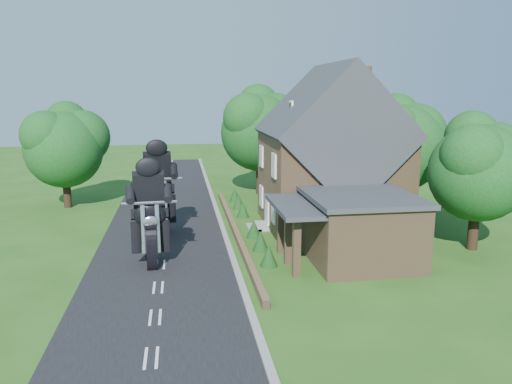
{
  "coord_description": "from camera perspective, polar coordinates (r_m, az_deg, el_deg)",
  "views": [
    {
      "loc": [
        1.09,
        -24.05,
        8.4
      ],
      "look_at": [
        5.4,
        3.75,
        2.8
      ],
      "focal_mm": 35.0,
      "sensor_mm": 36.0,
      "label": 1
    }
  ],
  "objects": [
    {
      "name": "shrub_f",
      "position": [
        39.08,
        -2.44,
        -0.34
      ],
      "size": [
        0.9,
        0.9,
        1.1
      ],
      "primitive_type": "cone",
      "color": "#103412",
      "rests_on": "ground"
    },
    {
      "name": "shrub_e",
      "position": [
        36.65,
        -2.0,
        -1.12
      ],
      "size": [
        0.9,
        0.9,
        1.1
      ],
      "primitive_type": "cone",
      "color": "#103412",
      "rests_on": "ground"
    },
    {
      "name": "kerb",
      "position": [
        25.58,
        -2.6,
        -7.78
      ],
      "size": [
        0.3,
        80.0,
        0.12
      ],
      "primitive_type": "cube",
      "color": "gray",
      "rests_on": "ground"
    },
    {
      "name": "shrub_d",
      "position": [
        34.23,
        -1.5,
        -2.0
      ],
      "size": [
        0.9,
        0.9,
        1.1
      ],
      "primitive_type": "cone",
      "color": "#103412",
      "rests_on": "ground"
    },
    {
      "name": "annex",
      "position": [
        25.72,
        11.5,
        -3.92
      ],
      "size": [
        7.05,
        5.94,
        3.44
      ],
      "color": "brown",
      "rests_on": "ground"
    },
    {
      "name": "tree_house_right",
      "position": [
        36.33,
        16.69,
        5.71
      ],
      "size": [
        6.51,
        6.0,
        8.4
      ],
      "color": "black",
      "rests_on": "ground"
    },
    {
      "name": "ground",
      "position": [
        25.5,
        -10.87,
        -8.19
      ],
      "size": [
        120.0,
        120.0,
        0.0
      ],
      "primitive_type": "plane",
      "color": "#234E16",
      "rests_on": "ground"
    },
    {
      "name": "road",
      "position": [
        25.49,
        -10.87,
        -8.17
      ],
      "size": [
        7.0,
        80.0,
        0.02
      ],
      "primitive_type": "cube",
      "color": "black",
      "rests_on": "ground"
    },
    {
      "name": "shrub_b",
      "position": [
        27.06,
        0.53,
        -5.61
      ],
      "size": [
        0.9,
        0.9,
        1.1
      ],
      "primitive_type": "cone",
      "color": "#103412",
      "rests_on": "ground"
    },
    {
      "name": "tree_behind_house",
      "position": [
        42.32,
        9.32,
        8.17
      ],
      "size": [
        7.81,
        7.2,
        10.08
      ],
      "color": "black",
      "rests_on": "ground"
    },
    {
      "name": "tree_behind_left",
      "position": [
        41.86,
        0.95,
        7.6
      ],
      "size": [
        6.94,
        6.4,
        9.16
      ],
      "color": "black",
      "rests_on": "ground"
    },
    {
      "name": "shrub_a",
      "position": [
        24.71,
        1.48,
        -7.27
      ],
      "size": [
        0.9,
        0.9,
        1.1
      ],
      "primitive_type": "cone",
      "color": "#103412",
      "rests_on": "ground"
    },
    {
      "name": "shrub_c",
      "position": [
        29.43,
        -0.26,
        -4.21
      ],
      "size": [
        0.9,
        0.9,
        1.1
      ],
      "primitive_type": "cone",
      "color": "#103412",
      "rests_on": "ground"
    },
    {
      "name": "motorcycle_follow",
      "position": [
        30.48,
        -10.99,
        -3.27
      ],
      "size": [
        0.64,
        1.89,
        1.72
      ],
      "primitive_type": null,
      "rotation": [
        0.0,
        0.0,
        3.23
      ],
      "color": "black",
      "rests_on": "ground"
    },
    {
      "name": "motorcycle_lead",
      "position": [
        25.28,
        -11.88,
        -6.46
      ],
      "size": [
        0.58,
        1.77,
        1.62
      ],
      "primitive_type": null,
      "rotation": [
        0.0,
        0.0,
        3.22
      ],
      "color": "black",
      "rests_on": "ground"
    },
    {
      "name": "garden_wall",
      "position": [
        30.35,
        -2.41,
        -4.42
      ],
      "size": [
        0.3,
        22.0,
        0.4
      ],
      "primitive_type": "cube",
      "color": "brown",
      "rests_on": "ground"
    },
    {
      "name": "house",
      "position": [
        31.75,
        8.52,
        3.79
      ],
      "size": [
        9.54,
        8.64,
        10.24
      ],
      "color": "brown",
      "rests_on": "ground"
    },
    {
      "name": "tree_far_road",
      "position": [
        39.14,
        -20.57,
        5.33
      ],
      "size": [
        6.08,
        5.6,
        7.84
      ],
      "color": "black",
      "rests_on": "ground"
    },
    {
      "name": "tree_annex_side",
      "position": [
        29.23,
        24.61,
        2.95
      ],
      "size": [
        5.64,
        5.2,
        7.48
      ],
      "color": "black",
      "rests_on": "ground"
    }
  ]
}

